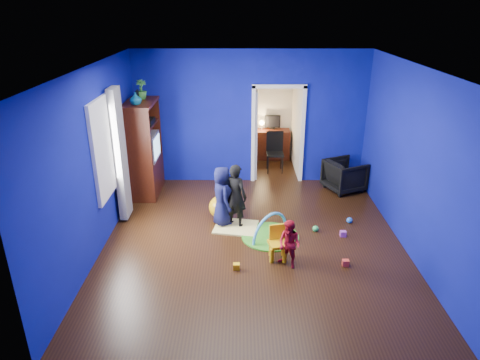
{
  "coord_description": "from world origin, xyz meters",
  "views": [
    {
      "loc": [
        -0.21,
        -6.3,
        3.77
      ],
      "look_at": [
        -0.22,
        0.4,
        0.98
      ],
      "focal_mm": 32.0,
      "sensor_mm": 36.0,
      "label": 1
    }
  ],
  "objects_px": {
    "tv_armoire": "(144,149)",
    "kid_chair": "(278,245)",
    "crt_tv": "(146,147)",
    "folding_chair": "(275,153)",
    "toddler_red": "(289,244)",
    "play_mat": "(270,236)",
    "child_navy": "(222,196)",
    "study_desk": "(272,144)",
    "child_black": "(236,196)",
    "vase": "(136,99)",
    "hopper_ball": "(220,207)",
    "armchair": "(345,175)"
  },
  "relations": [
    {
      "from": "crt_tv",
      "to": "play_mat",
      "type": "xyz_separation_m",
      "value": [
        2.47,
        -1.91,
        -1.01
      ]
    },
    {
      "from": "play_mat",
      "to": "crt_tv",
      "type": "bearing_deg",
      "value": 142.38
    },
    {
      "from": "play_mat",
      "to": "armchair",
      "type": "bearing_deg",
      "value": 49.81
    },
    {
      "from": "study_desk",
      "to": "play_mat",
      "type": "bearing_deg",
      "value": -94.19
    },
    {
      "from": "hopper_ball",
      "to": "folding_chair",
      "type": "xyz_separation_m",
      "value": [
        1.2,
        2.39,
        0.25
      ]
    },
    {
      "from": "child_navy",
      "to": "study_desk",
      "type": "xyz_separation_m",
      "value": [
        1.15,
        3.6,
        -0.18
      ]
    },
    {
      "from": "crt_tv",
      "to": "kid_chair",
      "type": "bearing_deg",
      "value": -45.39
    },
    {
      "from": "kid_chair",
      "to": "toddler_red",
      "type": "bearing_deg",
      "value": -66.88
    },
    {
      "from": "child_black",
      "to": "armchair",
      "type": "bearing_deg",
      "value": -112.78
    },
    {
      "from": "hopper_ball",
      "to": "child_black",
      "type": "bearing_deg",
      "value": -46.01
    },
    {
      "from": "vase",
      "to": "tv_armoire",
      "type": "bearing_deg",
      "value": 90.0
    },
    {
      "from": "tv_armoire",
      "to": "folding_chair",
      "type": "xyz_separation_m",
      "value": [
        2.81,
        1.23,
        -0.52
      ]
    },
    {
      "from": "child_black",
      "to": "crt_tv",
      "type": "height_order",
      "value": "crt_tv"
    },
    {
      "from": "tv_armoire",
      "to": "study_desk",
      "type": "xyz_separation_m",
      "value": [
        2.81,
        2.19,
        -0.6
      ]
    },
    {
      "from": "crt_tv",
      "to": "vase",
      "type": "bearing_deg",
      "value": -97.59
    },
    {
      "from": "tv_armoire",
      "to": "study_desk",
      "type": "relative_size",
      "value": 2.23
    },
    {
      "from": "study_desk",
      "to": "kid_chair",
      "type": "bearing_deg",
      "value": -92.71
    },
    {
      "from": "vase",
      "to": "folding_chair",
      "type": "xyz_separation_m",
      "value": [
        2.81,
        1.53,
        -1.62
      ]
    },
    {
      "from": "child_navy",
      "to": "folding_chair",
      "type": "bearing_deg",
      "value": -42.38
    },
    {
      "from": "tv_armoire",
      "to": "kid_chair",
      "type": "xyz_separation_m",
      "value": [
        2.59,
        -2.58,
        -0.73
      ]
    },
    {
      "from": "tv_armoire",
      "to": "study_desk",
      "type": "bearing_deg",
      "value": 37.84
    },
    {
      "from": "toddler_red",
      "to": "vase",
      "type": "relative_size",
      "value": 3.29
    },
    {
      "from": "child_black",
      "to": "study_desk",
      "type": "height_order",
      "value": "child_black"
    },
    {
      "from": "kid_chair",
      "to": "play_mat",
      "type": "height_order",
      "value": "kid_chair"
    },
    {
      "from": "child_navy",
      "to": "hopper_ball",
      "type": "relative_size",
      "value": 2.6
    },
    {
      "from": "folding_chair",
      "to": "kid_chair",
      "type": "bearing_deg",
      "value": -93.39
    },
    {
      "from": "crt_tv",
      "to": "study_desk",
      "type": "xyz_separation_m",
      "value": [
        2.77,
        2.19,
        -0.65
      ]
    },
    {
      "from": "kid_chair",
      "to": "study_desk",
      "type": "height_order",
      "value": "study_desk"
    },
    {
      "from": "child_black",
      "to": "crt_tv",
      "type": "distance_m",
      "value": 2.42
    },
    {
      "from": "vase",
      "to": "play_mat",
      "type": "height_order",
      "value": "vase"
    },
    {
      "from": "child_black",
      "to": "vase",
      "type": "bearing_deg",
      "value": 1.01
    },
    {
      "from": "tv_armoire",
      "to": "play_mat",
      "type": "height_order",
      "value": "tv_armoire"
    },
    {
      "from": "hopper_ball",
      "to": "child_navy",
      "type": "bearing_deg",
      "value": -78.69
    },
    {
      "from": "crt_tv",
      "to": "study_desk",
      "type": "height_order",
      "value": "crt_tv"
    },
    {
      "from": "child_navy",
      "to": "study_desk",
      "type": "distance_m",
      "value": 3.79
    },
    {
      "from": "vase",
      "to": "crt_tv",
      "type": "relative_size",
      "value": 0.33
    },
    {
      "from": "tv_armoire",
      "to": "vase",
      "type": "bearing_deg",
      "value": -90.0
    },
    {
      "from": "kid_chair",
      "to": "study_desk",
      "type": "distance_m",
      "value": 4.77
    },
    {
      "from": "vase",
      "to": "folding_chair",
      "type": "height_order",
      "value": "vase"
    },
    {
      "from": "crt_tv",
      "to": "study_desk",
      "type": "bearing_deg",
      "value": 38.24
    },
    {
      "from": "tv_armoire",
      "to": "crt_tv",
      "type": "xyz_separation_m",
      "value": [
        0.04,
        0.0,
        0.04
      ]
    },
    {
      "from": "child_navy",
      "to": "crt_tv",
      "type": "xyz_separation_m",
      "value": [
        -1.63,
        1.42,
        0.46
      ]
    },
    {
      "from": "crt_tv",
      "to": "study_desk",
      "type": "distance_m",
      "value": 3.59
    },
    {
      "from": "child_black",
      "to": "folding_chair",
      "type": "height_order",
      "value": "child_black"
    },
    {
      "from": "child_black",
      "to": "study_desk",
      "type": "xyz_separation_m",
      "value": [
        0.9,
        3.66,
        -0.22
      ]
    },
    {
      "from": "toddler_red",
      "to": "child_navy",
      "type": "bearing_deg",
      "value": 169.1
    },
    {
      "from": "toddler_red",
      "to": "play_mat",
      "type": "xyz_separation_m",
      "value": [
        -0.22,
        0.88,
        -0.37
      ]
    },
    {
      "from": "crt_tv",
      "to": "folding_chair",
      "type": "relative_size",
      "value": 0.76
    },
    {
      "from": "study_desk",
      "to": "child_black",
      "type": "bearing_deg",
      "value": -103.82
    },
    {
      "from": "hopper_ball",
      "to": "kid_chair",
      "type": "height_order",
      "value": "kid_chair"
    }
  ]
}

